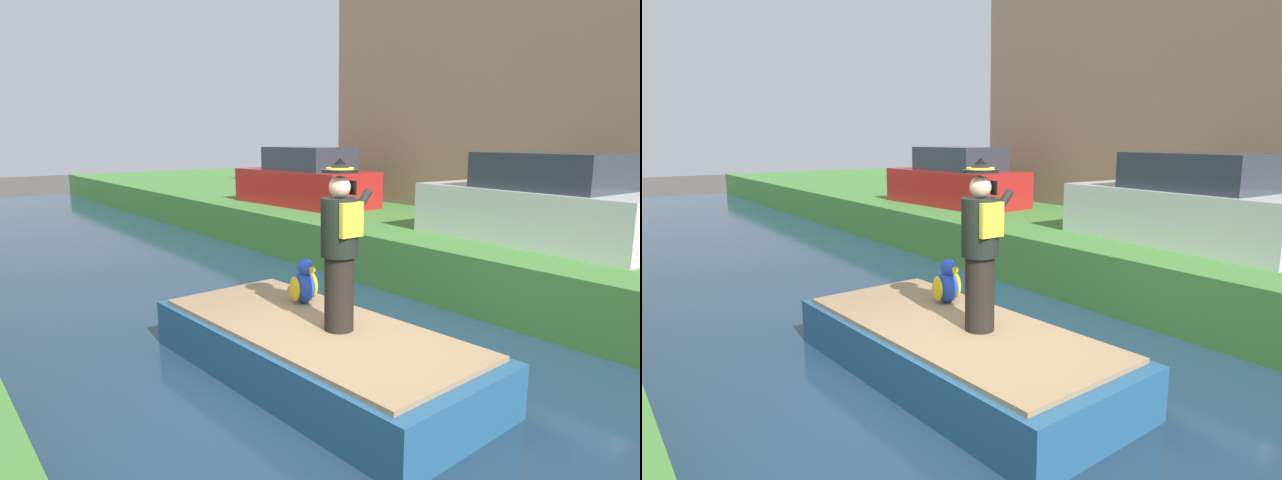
# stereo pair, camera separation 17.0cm
# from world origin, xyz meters

# --- Properties ---
(ground_plane) EXTENTS (80.00, 80.00, 0.00)m
(ground_plane) POSITION_xyz_m (0.00, 0.00, 0.00)
(ground_plane) COLOR #4C4742
(canal_water) EXTENTS (6.17, 48.00, 0.10)m
(canal_water) POSITION_xyz_m (0.00, 0.00, 0.05)
(canal_water) COLOR #1E384C
(canal_water) RESTS_ON ground
(boat) EXTENTS (2.02, 4.29, 0.61)m
(boat) POSITION_xyz_m (0.00, 0.62, 0.40)
(boat) COLOR #23517A
(boat) RESTS_ON canal_water
(person_pirate) EXTENTS (0.61, 0.42, 1.85)m
(person_pirate) POSITION_xyz_m (0.12, 0.31, 1.64)
(person_pirate) COLOR black
(person_pirate) RESTS_ON boat
(parrot_plush) EXTENTS (0.36, 0.34, 0.57)m
(parrot_plush) POSITION_xyz_m (0.40, 1.34, 0.95)
(parrot_plush) COLOR blue
(parrot_plush) RESTS_ON boat
(parked_car_white) EXTENTS (1.86, 4.06, 1.50)m
(parked_car_white) POSITION_xyz_m (5.00, 0.92, 1.65)
(parked_car_white) COLOR white
(parked_car_white) RESTS_ON grass_bank_far
(parked_car_red) EXTENTS (1.95, 4.10, 1.50)m
(parked_car_red) POSITION_xyz_m (5.00, 7.54, 1.65)
(parked_car_red) COLOR red
(parked_car_red) RESTS_ON grass_bank_far
(building_row) EXTENTS (5.22, 12.28, 7.34)m
(building_row) POSITION_xyz_m (9.65, 2.52, 4.69)
(building_row) COLOR #9E7560
(building_row) RESTS_ON grass_bank_far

